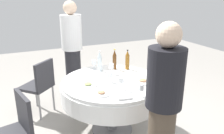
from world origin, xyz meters
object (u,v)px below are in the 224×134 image
object	(u,v)px
bottle_amber_near	(127,60)
wine_glass_mid	(110,75)
plate_west	(88,85)
plate_far	(143,81)
bottle_clear_south	(100,62)
plate_east	(88,73)
plate_rear	(101,93)
wine_glass_west	(121,81)
person_near	(163,103)
chair_mid	(16,129)
chair_outer	(40,83)
wine_glass_front	(111,66)
person_left	(72,51)
dining_table	(112,91)
bottle_brown_left	(115,60)
wine_glass_right	(94,62)
wine_glass_outer	(141,88)

from	to	relation	value
bottle_amber_near	wine_glass_mid	world-z (taller)	bottle_amber_near
bottle_amber_near	plate_west	world-z (taller)	bottle_amber_near
plate_far	bottle_clear_south	bearing A→B (deg)	28.76
wine_glass_mid	bottle_clear_south	bearing A→B (deg)	-5.01
plate_east	plate_rear	size ratio (longest dim) A/B	1.25
wine_glass_west	person_near	world-z (taller)	person_near
chair_mid	chair_outer	bearing A→B (deg)	-32.66
plate_east	bottle_amber_near	bearing A→B (deg)	-95.33
wine_glass_front	wine_glass_mid	size ratio (longest dim) A/B	1.13
wine_glass_mid	person_left	xyz separation A→B (m)	(1.17, 0.17, 0.06)
wine_glass_front	plate_far	world-z (taller)	wine_glass_front
plate_far	wine_glass_mid	bearing A→B (deg)	65.64
plate_east	dining_table	bearing A→B (deg)	-150.38
dining_table	wine_glass_west	size ratio (longest dim) A/B	8.89
dining_table	bottle_amber_near	xyz separation A→B (m)	(0.31, -0.39, 0.29)
bottle_brown_left	bottle_amber_near	bearing A→B (deg)	-114.04
dining_table	bottle_amber_near	distance (m)	0.57
wine_glass_right	person_near	xyz separation A→B (m)	(-1.48, -0.15, 0.00)
plate_east	wine_glass_front	bearing A→B (deg)	-115.85
wine_glass_front	wine_glass_outer	distance (m)	0.79
bottle_brown_left	plate_east	distance (m)	0.45
plate_rear	chair_mid	distance (m)	0.95
chair_mid	chair_outer	xyz separation A→B (m)	(1.14, -0.39, 0.00)
wine_glass_mid	plate_east	bearing A→B (deg)	21.00
bottle_brown_left	plate_rear	world-z (taller)	bottle_brown_left
wine_glass_right	wine_glass_mid	world-z (taller)	wine_glass_right
plate_east	chair_mid	bearing A→B (deg)	123.64
bottle_clear_south	wine_glass_west	xyz separation A→B (m)	(-0.72, 0.01, -0.03)
bottle_clear_south	chair_outer	xyz separation A→B (m)	(0.43, 0.80, -0.36)
bottle_amber_near	chair_outer	distance (m)	1.36
plate_east	person_near	distance (m)	1.37
wine_glass_mid	plate_east	xyz separation A→B (m)	(0.41, 0.16, -0.09)
plate_west	chair_outer	bearing A→B (deg)	28.09
bottle_clear_south	plate_rear	distance (m)	0.80
wine_glass_mid	wine_glass_west	world-z (taller)	wine_glass_west
plate_west	chair_mid	world-z (taller)	chair_mid
dining_table	chair_outer	distance (m)	1.17
plate_rear	wine_glass_mid	bearing A→B (deg)	-38.55
plate_far	plate_rear	world-z (taller)	same
bottle_clear_south	plate_far	xyz separation A→B (m)	(-0.62, -0.34, -0.13)
wine_glass_mid	person_left	bearing A→B (deg)	8.17
dining_table	plate_rear	distance (m)	0.47
wine_glass_outer	wine_glass_west	bearing A→B (deg)	25.02
wine_glass_mid	chair_outer	bearing A→B (deg)	40.79
bottle_amber_near	bottle_brown_left	world-z (taller)	bottle_brown_left
wine_glass_west	wine_glass_right	bearing A→B (deg)	2.39
person_left	wine_glass_mid	bearing A→B (deg)	-92.81
person_near	chair_mid	xyz separation A→B (m)	(0.67, 1.30, -0.33)
wine_glass_front	wine_glass_right	bearing A→B (deg)	26.55
bottle_brown_left	wine_glass_mid	distance (m)	0.51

